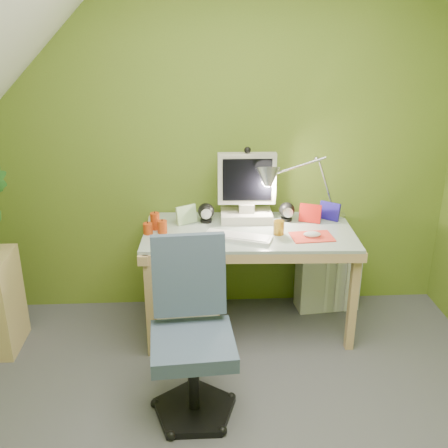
{
  "coord_description": "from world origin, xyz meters",
  "views": [
    {
      "loc": [
        -0.15,
        -1.87,
        1.98
      ],
      "look_at": [
        0.0,
        1.0,
        0.85
      ],
      "focal_mm": 42.0,
      "sensor_mm": 36.0,
      "label": 1
    }
  ],
  "objects_px": {
    "task_chair": "(193,344)",
    "radiator": "(327,280)",
    "desk": "(248,280)",
    "monitor": "(247,185)",
    "desk_lamp": "(315,173)"
  },
  "relations": [
    {
      "from": "desk_lamp",
      "to": "task_chair",
      "type": "xyz_separation_m",
      "value": [
        -0.81,
        -1.02,
        -0.6
      ]
    },
    {
      "from": "radiator",
      "to": "task_chair",
      "type": "bearing_deg",
      "value": -138.1
    },
    {
      "from": "desk_lamp",
      "to": "radiator",
      "type": "height_order",
      "value": "desk_lamp"
    },
    {
      "from": "desk",
      "to": "radiator",
      "type": "xyz_separation_m",
      "value": [
        0.6,
        0.23,
        -0.14
      ]
    },
    {
      "from": "desk",
      "to": "radiator",
      "type": "relative_size",
      "value": 3.05
    },
    {
      "from": "monitor",
      "to": "radiator",
      "type": "xyz_separation_m",
      "value": [
        0.6,
        0.05,
        -0.74
      ]
    },
    {
      "from": "monitor",
      "to": "task_chair",
      "type": "relative_size",
      "value": 0.57
    },
    {
      "from": "task_chair",
      "to": "radiator",
      "type": "distance_m",
      "value": 1.46
    },
    {
      "from": "desk_lamp",
      "to": "radiator",
      "type": "distance_m",
      "value": 0.83
    },
    {
      "from": "monitor",
      "to": "radiator",
      "type": "relative_size",
      "value": 1.13
    },
    {
      "from": "desk",
      "to": "task_chair",
      "type": "relative_size",
      "value": 1.54
    },
    {
      "from": "monitor",
      "to": "desk_lamp",
      "type": "bearing_deg",
      "value": 1.39
    },
    {
      "from": "desk",
      "to": "desk_lamp",
      "type": "distance_m",
      "value": 0.83
    },
    {
      "from": "desk",
      "to": "monitor",
      "type": "distance_m",
      "value": 0.63
    },
    {
      "from": "desk",
      "to": "monitor",
      "type": "xyz_separation_m",
      "value": [
        -0.0,
        0.18,
        0.6
      ]
    }
  ]
}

